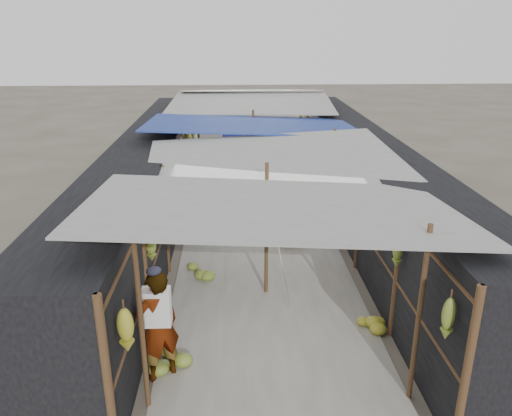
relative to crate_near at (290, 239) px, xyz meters
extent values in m
plane|color=#6B6356|center=(-0.71, -5.21, -0.15)|extent=(80.00, 80.00, 0.00)
cube|color=#9E998E|center=(-0.71, 1.29, -0.14)|extent=(3.60, 16.00, 0.02)
cube|color=black|center=(-3.41, 1.29, 1.00)|extent=(1.40, 15.00, 2.30)
cube|color=black|center=(1.99, 1.29, 1.00)|extent=(1.40, 15.00, 2.30)
cube|color=olive|center=(0.00, 0.00, 0.00)|extent=(0.50, 0.40, 0.29)
cube|color=olive|center=(-0.31, 0.84, 0.01)|extent=(0.56, 0.46, 0.32)
cube|color=olive|center=(-1.26, 4.74, -0.02)|extent=(0.46, 0.41, 0.25)
cylinder|color=black|center=(0.99, 1.00, -0.05)|extent=(0.66, 0.66, 0.20)
imported|color=silver|center=(-2.41, -4.60, 0.71)|extent=(0.75, 0.69, 1.72)
imported|color=navy|center=(-1.63, 1.86, 0.57)|extent=(0.72, 0.57, 1.43)
imported|color=#4C4942|center=(0.99, 0.08, 0.29)|extent=(0.36, 0.58, 0.87)
cylinder|color=brown|center=(-2.51, -5.21, 1.15)|extent=(0.07, 0.07, 2.60)
cylinder|color=brown|center=(1.09, -5.21, 1.15)|extent=(0.07, 0.07, 2.60)
cylinder|color=brown|center=(-0.71, -2.21, 1.15)|extent=(0.07, 0.07, 2.60)
cylinder|color=brown|center=(-2.51, 0.79, 1.15)|extent=(0.07, 0.07, 2.60)
cylinder|color=brown|center=(1.09, 0.79, 1.15)|extent=(0.07, 0.07, 2.60)
cylinder|color=brown|center=(-0.71, 3.79, 1.15)|extent=(0.07, 0.07, 2.60)
cylinder|color=brown|center=(-2.51, 6.79, 1.15)|extent=(0.07, 0.07, 2.60)
cylinder|color=brown|center=(1.09, 6.79, 1.15)|extent=(0.07, 0.07, 2.60)
cube|color=gray|center=(-0.71, -4.21, 2.35)|extent=(5.21, 3.19, 0.52)
cube|color=gray|center=(-0.51, -1.01, 2.20)|extent=(5.23, 3.73, 0.50)
cube|color=navy|center=(-0.81, 2.29, 2.30)|extent=(5.40, 3.60, 0.41)
cube|color=gray|center=(-0.71, 5.59, 2.40)|extent=(5.37, 3.66, 0.27)
cube|color=gray|center=(-0.61, 7.99, 2.50)|extent=(5.00, 1.99, 0.24)
cylinder|color=brown|center=(-2.71, 1.29, 1.90)|extent=(0.06, 15.00, 0.06)
cylinder|color=brown|center=(1.29, 1.29, 1.90)|extent=(0.06, 15.00, 0.06)
cylinder|color=gray|center=(-0.71, 1.29, 1.90)|extent=(0.02, 15.00, 0.02)
cube|color=#AD1A48|center=(0.13, -0.49, 1.60)|extent=(0.50, 0.03, 0.60)
cube|color=white|center=(-0.30, 3.95, 1.63)|extent=(0.60, 0.03, 0.55)
cube|color=#18229F|center=(-0.69, 2.28, 1.60)|extent=(0.70, 0.03, 0.60)
cube|color=#2D7025|center=(-1.39, -2.81, 1.55)|extent=(0.60, 0.03, 0.70)
cube|color=navy|center=(-1.33, 5.37, 1.60)|extent=(0.65, 0.03, 0.60)
ellipsoid|color=#A49F2A|center=(-2.59, -5.69, 1.37)|extent=(0.20, 0.17, 0.60)
ellipsoid|color=olive|center=(-2.59, -3.68, 1.52)|extent=(0.17, 0.14, 0.45)
ellipsoid|color=#A49F2A|center=(-2.59, -2.70, 1.67)|extent=(0.17, 0.14, 0.42)
ellipsoid|color=olive|center=(-2.59, -0.64, 1.40)|extent=(0.19, 0.16, 0.44)
ellipsoid|color=olive|center=(-2.59, 0.65, 1.53)|extent=(0.15, 0.13, 0.56)
ellipsoid|color=#A49F2A|center=(-2.59, 2.16, 1.69)|extent=(0.19, 0.16, 0.40)
ellipsoid|color=#A49F2A|center=(-2.59, 3.62, 1.68)|extent=(0.14, 0.12, 0.45)
ellipsoid|color=olive|center=(-2.59, 5.29, 1.47)|extent=(0.14, 0.12, 0.53)
ellipsoid|color=olive|center=(-2.59, 6.25, 1.65)|extent=(0.19, 0.17, 0.45)
ellipsoid|color=#A49F2A|center=(-2.59, 7.99, 1.55)|extent=(0.19, 0.16, 0.55)
ellipsoid|color=olive|center=(1.17, -5.84, 1.51)|extent=(0.16, 0.14, 0.57)
ellipsoid|color=olive|center=(1.17, -3.97, 1.49)|extent=(0.17, 0.14, 0.49)
ellipsoid|color=olive|center=(1.17, -2.22, 1.42)|extent=(0.17, 0.14, 0.40)
ellipsoid|color=#A49F2A|center=(1.17, -1.08, 1.41)|extent=(0.19, 0.16, 0.59)
ellipsoid|color=#A49F2A|center=(1.17, 0.55, 1.42)|extent=(0.16, 0.14, 0.46)
ellipsoid|color=olive|center=(1.17, 2.28, 1.63)|extent=(0.14, 0.12, 0.36)
ellipsoid|color=#A49F2A|center=(1.17, 3.83, 1.35)|extent=(0.14, 0.12, 0.52)
ellipsoid|color=#A49F2A|center=(1.17, 4.93, 1.60)|extent=(0.20, 0.17, 0.58)
ellipsoid|color=olive|center=(1.17, 6.33, 1.62)|extent=(0.19, 0.17, 0.48)
ellipsoid|color=#A49F2A|center=(1.17, 7.80, 1.39)|extent=(0.20, 0.17, 0.52)
ellipsoid|color=olive|center=(-2.30, -4.37, -0.03)|extent=(0.45, 0.39, 0.23)
ellipsoid|color=olive|center=(0.91, 5.25, 0.03)|extent=(0.71, 0.60, 0.36)
ellipsoid|color=olive|center=(-2.11, -1.45, 0.03)|extent=(0.69, 0.59, 0.35)
ellipsoid|color=olive|center=(-1.96, 5.93, -0.01)|extent=(0.54, 0.46, 0.27)
ellipsoid|color=#A49F2A|center=(0.99, -3.57, -0.04)|extent=(0.44, 0.38, 0.22)
ellipsoid|color=olive|center=(-2.36, 2.89, -0.02)|extent=(0.49, 0.42, 0.25)
camera|label=1|loc=(-1.29, -10.74, 4.71)|focal=35.00mm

